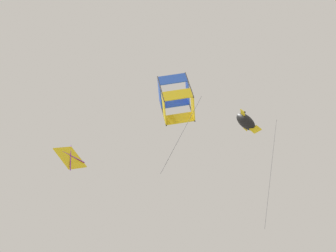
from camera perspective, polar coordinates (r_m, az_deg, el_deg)
The scene contains 3 objects.
kite_box_far_centre at distance 24.78m, azimuth 0.77°, elevation 2.63°, with size 2.22×2.00×6.71m.
kite_fish_highest at distance 29.57m, azimuth 7.49°, elevation 0.40°, with size 2.17×1.46×8.82m.
kite_diamond_near_right at distance 25.67m, azimuth -9.39°, elevation -3.02°, with size 0.40×1.69×1.94m.
Camera 1 is at (-12.92, 10.04, 15.35)m, focal length 63.45 mm.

